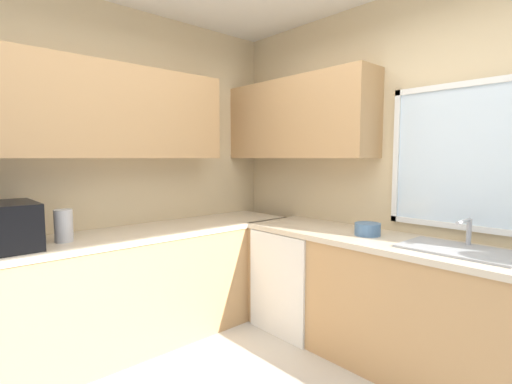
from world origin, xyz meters
name	(u,v)px	position (x,y,z in m)	size (l,w,h in m)	color
room_shell	(226,98)	(-0.77, 0.52, 1.86)	(3.66, 3.44, 2.74)	beige
counter_run_left	(118,292)	(-1.46, 0.00, 0.44)	(0.65, 3.05, 0.89)	tan
counter_run_back	(417,309)	(0.21, 1.35, 0.44)	(2.75, 0.65, 0.89)	tan
dishwasher	(300,278)	(-0.80, 1.32, 0.42)	(0.60, 0.60, 0.84)	white
microwave	(3,226)	(-1.46, -0.70, 1.03)	(0.48, 0.36, 0.29)	black
kettle	(64,226)	(-1.44, -0.36, 1.00)	(0.12, 0.12, 0.22)	#B7B7BC
sink_assembly	(459,249)	(0.45, 1.36, 0.90)	(0.65, 0.40, 0.19)	#9EA0A5
bowl	(368,229)	(-0.18, 1.35, 0.93)	(0.19, 0.19, 0.09)	#4C7099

